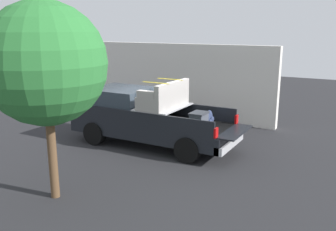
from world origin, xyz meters
name	(u,v)px	position (x,y,z in m)	size (l,w,h in m)	color
ground_plane	(153,145)	(0.00, 0.00, 0.00)	(40.00, 40.00, 0.00)	#262628
pickup_truck	(143,116)	(0.36, 0.00, 0.96)	(6.05, 2.06, 2.23)	black
building_facade	(180,81)	(1.06, -4.04, 1.60)	(8.53, 0.36, 3.21)	silver
tree_background	(45,64)	(-0.02, 4.42, 3.12)	(2.71, 2.71, 4.48)	brown
trash_can	(112,104)	(3.95, -2.89, 0.50)	(0.60, 0.60, 0.98)	#3F4C66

